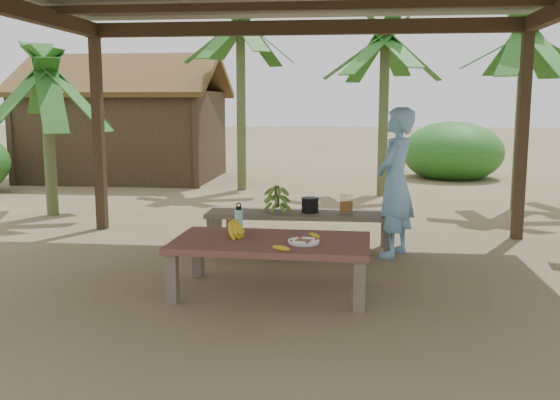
# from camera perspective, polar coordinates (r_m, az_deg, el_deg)

# --- Properties ---
(ground) EXTENTS (80.00, 80.00, 0.00)m
(ground) POSITION_cam_1_polar(r_m,az_deg,el_deg) (6.22, 0.29, -7.44)
(ground) COLOR brown
(ground) RESTS_ON ground
(work_table) EXTENTS (1.83, 1.06, 0.50)m
(work_table) POSITION_cam_1_polar(r_m,az_deg,el_deg) (5.76, -0.80, -4.28)
(work_table) COLOR brown
(work_table) RESTS_ON ground
(bench) EXTENTS (2.21, 0.62, 0.45)m
(bench) POSITION_cam_1_polar(r_m,az_deg,el_deg) (7.47, 1.74, -1.54)
(bench) COLOR brown
(bench) RESTS_ON ground
(ripe_banana_bunch) EXTENTS (0.35, 0.31, 0.18)m
(ripe_banana_bunch) POSITION_cam_1_polar(r_m,az_deg,el_deg) (5.87, -4.76, -2.52)
(ripe_banana_bunch) COLOR yellow
(ripe_banana_bunch) RESTS_ON work_table
(plate) EXTENTS (0.28, 0.28, 0.04)m
(plate) POSITION_cam_1_polar(r_m,az_deg,el_deg) (5.58, 2.19, -3.85)
(plate) COLOR white
(plate) RESTS_ON work_table
(loose_banana_front) EXTENTS (0.16, 0.06, 0.04)m
(loose_banana_front) POSITION_cam_1_polar(r_m,az_deg,el_deg) (5.33, 0.11, -4.41)
(loose_banana_front) COLOR yellow
(loose_banana_front) RESTS_ON work_table
(loose_banana_side) EXTENTS (0.13, 0.12, 0.04)m
(loose_banana_side) POSITION_cam_1_polar(r_m,az_deg,el_deg) (5.83, 3.19, -3.27)
(loose_banana_side) COLOR yellow
(loose_banana_side) RESTS_ON work_table
(water_flask) EXTENTS (0.08, 0.08, 0.29)m
(water_flask) POSITION_cam_1_polar(r_m,az_deg,el_deg) (6.06, -3.79, -1.84)
(water_flask) COLOR #44D6CA
(water_flask) RESTS_ON work_table
(green_banana_stalk) EXTENTS (0.29, 0.29, 0.33)m
(green_banana_stalk) POSITION_cam_1_polar(r_m,az_deg,el_deg) (7.46, -0.28, 0.17)
(green_banana_stalk) COLOR #598C2D
(green_banana_stalk) RESTS_ON bench
(cooking_pot) EXTENTS (0.20, 0.20, 0.17)m
(cooking_pot) POSITION_cam_1_polar(r_m,az_deg,el_deg) (7.44, 2.77, -0.50)
(cooking_pot) COLOR black
(cooking_pot) RESTS_ON bench
(skewer_rack) EXTENTS (0.18, 0.08, 0.24)m
(skewer_rack) POSITION_cam_1_polar(r_m,az_deg,el_deg) (7.37, 6.07, -0.35)
(skewer_rack) COLOR #A57F47
(skewer_rack) RESTS_ON bench
(woman) EXTENTS (0.63, 0.73, 1.70)m
(woman) POSITION_cam_1_polar(r_m,az_deg,el_deg) (7.19, 10.49, 1.57)
(woman) COLOR #74AFDB
(woman) RESTS_ON ground
(hut) EXTENTS (4.40, 3.43, 2.85)m
(hut) POSITION_cam_1_polar(r_m,az_deg,el_deg) (14.86, -13.80, 6.16)
(hut) COLOR black
(hut) RESTS_ON ground
(banana_plant_ne) EXTENTS (1.80, 1.80, 3.09)m
(banana_plant_ne) POSITION_cam_1_polar(r_m,az_deg,el_deg) (10.94, 21.50, 12.78)
(banana_plant_ne) COLOR #596638
(banana_plant_ne) RESTS_ON ground
(banana_plant_n) EXTENTS (1.80, 1.80, 3.18)m
(banana_plant_n) POSITION_cam_1_polar(r_m,az_deg,el_deg) (11.93, 9.58, 13.33)
(banana_plant_n) COLOR #596638
(banana_plant_n) RESTS_ON ground
(banana_plant_nw) EXTENTS (1.80, 1.80, 3.54)m
(banana_plant_nw) POSITION_cam_1_polar(r_m,az_deg,el_deg) (12.58, -3.64, 14.76)
(banana_plant_nw) COLOR #596638
(banana_plant_nw) RESTS_ON ground
(banana_plant_w) EXTENTS (1.80, 1.80, 2.43)m
(banana_plant_w) POSITION_cam_1_polar(r_m,az_deg,el_deg) (10.29, -20.62, 9.53)
(banana_plant_w) COLOR #596638
(banana_plant_w) RESTS_ON ground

